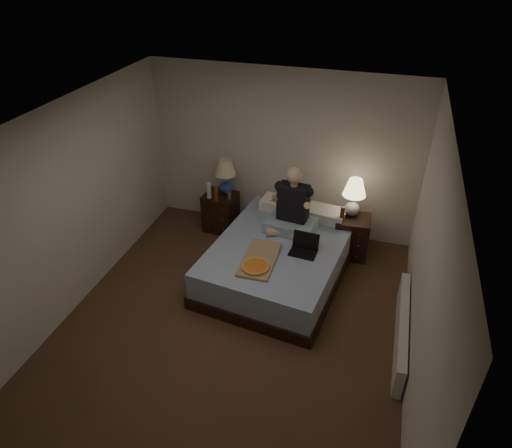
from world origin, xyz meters
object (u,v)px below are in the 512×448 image
(radiator, at_px, (401,330))
(water_bottle, at_px, (209,190))
(lamp_right, at_px, (354,197))
(pizza_box, at_px, (255,267))
(lamp_left, at_px, (226,177))
(person, at_px, (292,201))
(laptop, at_px, (303,246))
(beer_bottle_right, at_px, (342,214))
(soda_can, at_px, (229,196))
(beer_bottle_left, at_px, (216,194))
(nightstand_left, at_px, (221,212))
(bed, at_px, (279,260))
(nightstand_right, at_px, (351,237))

(radiator, bearing_deg, water_bottle, 152.58)
(lamp_right, xyz_separation_m, pizza_box, (-0.97, -1.49, -0.32))
(lamp_left, height_order, person, person)
(water_bottle, distance_m, person, 1.43)
(lamp_left, xyz_separation_m, laptop, (1.43, -1.07, -0.24))
(beer_bottle_right, distance_m, person, 0.76)
(soda_can, distance_m, beer_bottle_left, 0.21)
(nightstand_left, bearing_deg, bed, -32.36)
(nightstand_left, distance_m, person, 1.51)
(beer_bottle_right, relative_size, laptop, 0.68)
(nightstand_left, height_order, water_bottle, water_bottle)
(water_bottle, relative_size, person, 0.27)
(bed, xyz_separation_m, nightstand_left, (-1.17, 0.88, 0.04))
(water_bottle, bearing_deg, lamp_right, 3.46)
(pizza_box, bearing_deg, person, 76.41)
(nightstand_right, xyz_separation_m, water_bottle, (-2.16, -0.04, 0.43))
(lamp_right, relative_size, pizza_box, 0.74)
(nightstand_left, xyz_separation_m, water_bottle, (-0.12, -0.14, 0.43))
(beer_bottle_right, distance_m, laptop, 0.87)
(beer_bottle_right, relative_size, pizza_box, 0.30)
(nightstand_right, bearing_deg, lamp_left, 171.25)
(lamp_right, bearing_deg, pizza_box, -123.00)
(nightstand_left, height_order, pizza_box, nightstand_left)
(radiator, bearing_deg, beer_bottle_right, 122.90)
(lamp_left, distance_m, soda_can, 0.29)
(lamp_right, bearing_deg, person, -145.69)
(nightstand_left, bearing_deg, radiator, -25.75)
(person, xyz_separation_m, pizza_box, (-0.21, -0.97, -0.43))
(water_bottle, xyz_separation_m, laptop, (1.63, -0.86, -0.09))
(lamp_right, xyz_separation_m, water_bottle, (-2.11, -0.13, -0.16))
(beer_bottle_left, xyz_separation_m, person, (1.22, -0.34, 0.27))
(bed, relative_size, nightstand_right, 3.46)
(bed, xyz_separation_m, nightstand_right, (0.87, 0.79, 0.04))
(lamp_right, bearing_deg, soda_can, -177.86)
(bed, xyz_separation_m, soda_can, (-0.99, 0.81, 0.40))
(lamp_right, bearing_deg, beer_bottle_right, -117.79)
(beer_bottle_left, xyz_separation_m, pizza_box, (1.01, -1.31, -0.16))
(lamp_right, xyz_separation_m, person, (-0.76, -0.52, 0.10))
(lamp_right, distance_m, beer_bottle_right, 0.29)
(lamp_left, distance_m, beer_bottle_left, 0.31)
(nightstand_right, xyz_separation_m, beer_bottle_right, (-0.16, -0.13, 0.42))
(soda_can, distance_m, pizza_box, 1.66)
(nightstand_left, height_order, lamp_right, lamp_right)
(soda_can, relative_size, person, 0.11)
(nightstand_left, relative_size, lamp_left, 1.10)
(lamp_left, xyz_separation_m, pizza_box, (0.95, -1.57, -0.32))
(beer_bottle_left, bearing_deg, bed, -31.13)
(soda_can, xyz_separation_m, pizza_box, (0.85, -1.42, -0.09))
(soda_can, distance_m, beer_bottle_right, 1.71)
(lamp_left, relative_size, beer_bottle_left, 2.43)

